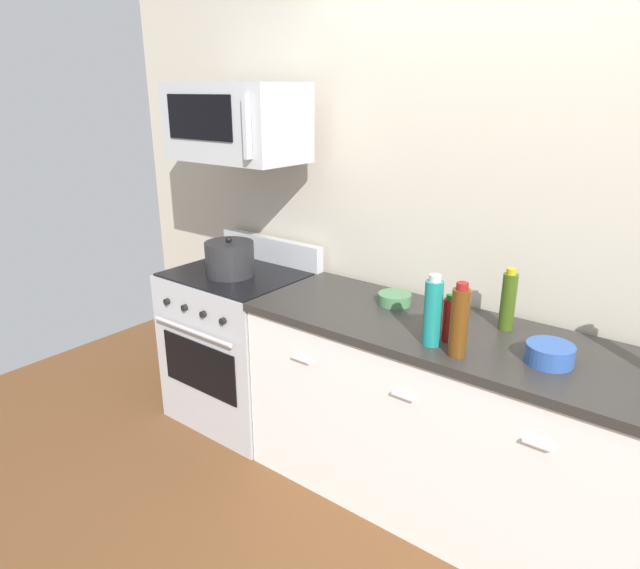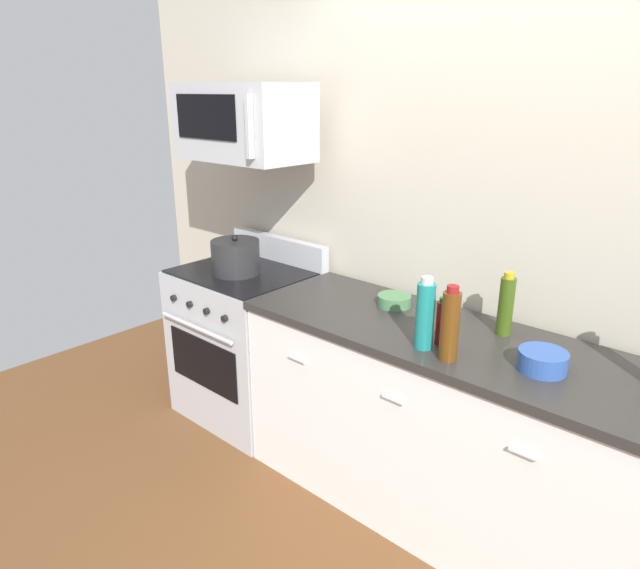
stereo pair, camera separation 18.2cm
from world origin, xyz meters
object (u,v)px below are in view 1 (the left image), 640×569
(bowl_blue_mixing, at_px, (550,353))
(microwave, at_px, (236,122))
(range_oven, at_px, (241,344))
(bottle_olive_oil, at_px, (508,301))
(bottle_hot_sauce_red, at_px, (448,319))
(bottle_sparkling_teal, at_px, (433,312))
(bowl_green_glaze, at_px, (395,298))
(stockpot, at_px, (230,259))
(bottle_wine_amber, at_px, (459,321))

(bowl_blue_mixing, bearing_deg, microwave, 176.69)
(microwave, bearing_deg, range_oven, -90.29)
(bottle_olive_oil, bearing_deg, range_oven, -173.93)
(bottle_hot_sauce_red, bearing_deg, bottle_sparkling_teal, -115.06)
(bottle_olive_oil, bearing_deg, bottle_hot_sauce_red, -118.94)
(bottle_olive_oil, height_order, bowl_blue_mixing, bottle_olive_oil)
(range_oven, relative_size, bottle_hot_sauce_red, 5.26)
(bowl_green_glaze, bearing_deg, bowl_blue_mixing, -12.86)
(bottle_hot_sauce_red, bearing_deg, bowl_green_glaze, 149.40)
(microwave, distance_m, stockpot, 0.74)
(stockpot, bearing_deg, bottle_sparkling_teal, -5.65)
(range_oven, xyz_separation_m, bottle_sparkling_teal, (1.32, -0.18, 0.59))
(range_oven, distance_m, bottle_olive_oil, 1.63)
(bottle_sparkling_teal, xyz_separation_m, stockpot, (-1.32, 0.13, -0.05))
(microwave, relative_size, stockpot, 2.72)
(bottle_wine_amber, bearing_deg, stockpot, 173.77)
(bowl_green_glaze, bearing_deg, bottle_wine_amber, -34.73)
(bottle_olive_oil, distance_m, bowl_blue_mixing, 0.35)
(microwave, bearing_deg, bottle_olive_oil, 4.38)
(bottle_wine_amber, distance_m, bottle_sparkling_teal, 0.13)
(range_oven, relative_size, bottle_olive_oil, 3.84)
(bottle_hot_sauce_red, relative_size, stockpot, 0.74)
(range_oven, height_order, bowl_green_glaze, range_oven)
(bottle_olive_oil, distance_m, bottle_wine_amber, 0.38)
(range_oven, xyz_separation_m, microwave, (0.00, 0.04, 1.28))
(bottle_wine_amber, relative_size, stockpot, 1.11)
(range_oven, relative_size, stockpot, 3.91)
(bowl_blue_mixing, height_order, stockpot, stockpot)
(bottle_hot_sauce_red, distance_m, stockpot, 1.36)
(microwave, xyz_separation_m, stockpot, (-0.00, -0.10, -0.73))
(microwave, height_order, bowl_blue_mixing, microwave)
(bowl_blue_mixing, bearing_deg, bottle_sparkling_teal, -163.80)
(bottle_olive_oil, xyz_separation_m, bowl_blue_mixing, (0.25, -0.22, -0.09))
(microwave, xyz_separation_m, bottle_olive_oil, (1.51, 0.12, -0.70))
(range_oven, bearing_deg, bottle_wine_amber, -8.30)
(microwave, distance_m, bowl_green_glaze, 1.26)
(bottle_wine_amber, relative_size, bottle_hot_sauce_red, 1.49)
(bottle_sparkling_teal, height_order, bowl_green_glaze, bottle_sparkling_teal)
(bottle_sparkling_teal, distance_m, bowl_blue_mixing, 0.47)
(bottle_olive_oil, xyz_separation_m, bottle_sparkling_teal, (-0.18, -0.34, 0.01))
(bottle_hot_sauce_red, xyz_separation_m, bowl_blue_mixing, (0.40, 0.05, -0.06))
(microwave, distance_m, bowl_blue_mixing, 1.93)
(bowl_green_glaze, bearing_deg, bottle_sparkling_teal, -40.86)
(bottle_hot_sauce_red, xyz_separation_m, stockpot, (-1.36, 0.05, 0.00))
(microwave, height_order, bottle_wine_amber, microwave)
(bottle_olive_oil, relative_size, stockpot, 1.02)
(bottle_olive_oil, xyz_separation_m, bottle_wine_amber, (-0.06, -0.37, 0.01))
(range_oven, bearing_deg, bottle_sparkling_teal, -7.92)
(bowl_blue_mixing, bearing_deg, bottle_wine_amber, -153.45)
(bottle_olive_oil, distance_m, bottle_hot_sauce_red, 0.31)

